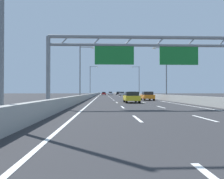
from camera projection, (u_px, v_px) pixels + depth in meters
name	position (u px, v px, depth m)	size (l,w,h in m)	color
ground_plane	(111.00, 95.00, 99.44)	(260.00, 260.00, 0.00)	#2D2D30
lane_dash_left_1	(137.00, 119.00, 11.94)	(0.16, 3.00, 0.01)	white
lane_dash_left_2	(123.00, 107.00, 20.93)	(0.16, 3.00, 0.01)	white
lane_dash_left_3	(117.00, 103.00, 29.93)	(0.16, 3.00, 0.01)	white
lane_dash_left_4	(114.00, 100.00, 38.92)	(0.16, 3.00, 0.01)	white
lane_dash_left_5	(112.00, 99.00, 47.91)	(0.16, 3.00, 0.01)	white
lane_dash_left_6	(110.00, 98.00, 56.90)	(0.16, 3.00, 0.01)	white
lane_dash_left_7	(109.00, 97.00, 65.90)	(0.16, 3.00, 0.01)	white
lane_dash_left_8	(109.00, 96.00, 74.89)	(0.16, 3.00, 0.01)	white
lane_dash_left_9	(108.00, 96.00, 83.88)	(0.16, 3.00, 0.01)	white
lane_dash_left_10	(108.00, 95.00, 92.87)	(0.16, 3.00, 0.01)	white
lane_dash_left_11	(107.00, 95.00, 101.87)	(0.16, 3.00, 0.01)	white
lane_dash_left_12	(107.00, 95.00, 110.86)	(0.16, 3.00, 0.01)	white
lane_dash_left_13	(107.00, 95.00, 119.85)	(0.16, 3.00, 0.01)	white
lane_dash_left_14	(106.00, 94.00, 128.85)	(0.16, 3.00, 0.01)	white
lane_dash_left_15	(106.00, 94.00, 137.84)	(0.16, 3.00, 0.01)	white
lane_dash_left_16	(106.00, 94.00, 146.83)	(0.16, 3.00, 0.01)	white
lane_dash_left_17	(106.00, 94.00, 155.82)	(0.16, 3.00, 0.01)	white
lane_dash_right_1	(204.00, 118.00, 12.08)	(0.16, 3.00, 0.01)	white
lane_dash_right_2	(161.00, 107.00, 21.07)	(0.16, 3.00, 0.01)	white
lane_dash_right_3	(144.00, 103.00, 30.07)	(0.16, 3.00, 0.01)	white
lane_dash_right_4	(134.00, 100.00, 39.06)	(0.16, 3.00, 0.01)	white
lane_dash_right_5	(129.00, 99.00, 48.05)	(0.16, 3.00, 0.01)	white
lane_dash_right_6	(125.00, 98.00, 57.04)	(0.16, 3.00, 0.01)	white
lane_dash_right_7	(122.00, 97.00, 66.04)	(0.16, 3.00, 0.01)	white
lane_dash_right_8	(119.00, 96.00, 75.03)	(0.16, 3.00, 0.01)	white
lane_dash_right_9	(118.00, 96.00, 84.02)	(0.16, 3.00, 0.01)	white
lane_dash_right_10	(116.00, 95.00, 93.01)	(0.16, 3.00, 0.01)	white
lane_dash_right_11	(115.00, 95.00, 102.01)	(0.16, 3.00, 0.01)	white
lane_dash_right_12	(114.00, 95.00, 111.00)	(0.16, 3.00, 0.01)	white
lane_dash_right_13	(113.00, 95.00, 119.99)	(0.16, 3.00, 0.01)	white
lane_dash_right_14	(113.00, 94.00, 128.99)	(0.16, 3.00, 0.01)	white
lane_dash_right_15	(112.00, 94.00, 137.98)	(0.16, 3.00, 0.01)	white
lane_dash_right_16	(112.00, 94.00, 146.97)	(0.16, 3.00, 0.01)	white
lane_dash_right_17	(111.00, 94.00, 155.96)	(0.16, 3.00, 0.01)	white
edge_line_left	(99.00, 96.00, 87.24)	(0.16, 176.00, 0.01)	white
edge_line_right	(126.00, 96.00, 87.65)	(0.16, 176.00, 0.01)	white
barrier_left	(96.00, 94.00, 109.17)	(0.45, 220.00, 0.95)	#9E9E99
barrier_right	(125.00, 94.00, 109.70)	(0.45, 220.00, 0.95)	#9E9E99
sign_gantry	(145.00, 53.00, 19.66)	(17.00, 0.36, 6.36)	gray
streetlamp_left_mid	(81.00, 69.00, 39.77)	(2.58, 0.28, 9.50)	slate
streetlamp_right_mid	(165.00, 70.00, 40.35)	(2.58, 0.28, 9.50)	slate
streetlamp_left_far	(91.00, 79.00, 70.44)	(2.58, 0.28, 9.50)	slate
streetlamp_right_far	(138.00, 79.00, 71.02)	(2.58, 0.28, 9.50)	slate
red_car	(104.00, 93.00, 102.31)	(1.81, 4.22, 1.43)	red
orange_car	(147.00, 96.00, 38.00)	(1.74, 4.36, 1.48)	orange
yellow_car	(131.00, 97.00, 29.39)	(1.83, 4.18, 1.45)	yellow
white_car	(110.00, 93.00, 106.79)	(1.79, 4.39, 1.54)	silver
silver_car	(122.00, 94.00, 86.42)	(1.73, 4.59, 1.49)	#A8ADB2
black_car	(118.00, 93.00, 108.36)	(1.84, 4.51, 1.57)	black
blue_car	(132.00, 94.00, 58.19)	(1.84, 4.61, 1.51)	#2347AD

